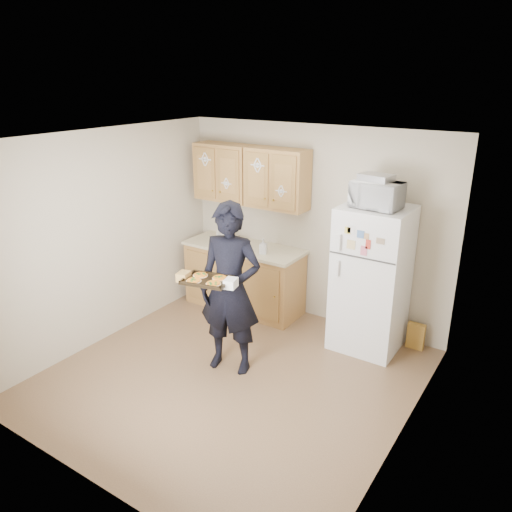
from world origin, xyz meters
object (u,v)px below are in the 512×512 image
object	(u,v)px
dish_rack	(229,238)
refrigerator	(371,279)
person	(230,289)
baking_tray	(207,281)
microwave	(377,195)

from	to	relation	value
dish_rack	refrigerator	bearing A→B (deg)	-0.79
refrigerator	person	distance (m)	1.66
refrigerator	baking_tray	bearing A→B (deg)	-126.23
refrigerator	microwave	distance (m)	0.99
baking_tray	person	bearing A→B (deg)	63.12
person	microwave	size ratio (longest dim) A/B	3.61
person	baking_tray	bearing A→B (deg)	-116.88
refrigerator	microwave	size ratio (longest dim) A/B	3.29
microwave	dish_rack	world-z (taller)	microwave
person	baking_tray	distance (m)	0.35
baking_tray	microwave	distance (m)	2.02
microwave	refrigerator	bearing A→B (deg)	91.26
refrigerator	dish_rack	size ratio (longest dim) A/B	4.14
microwave	dish_rack	distance (m)	2.20
refrigerator	dish_rack	bearing A→B (deg)	179.21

